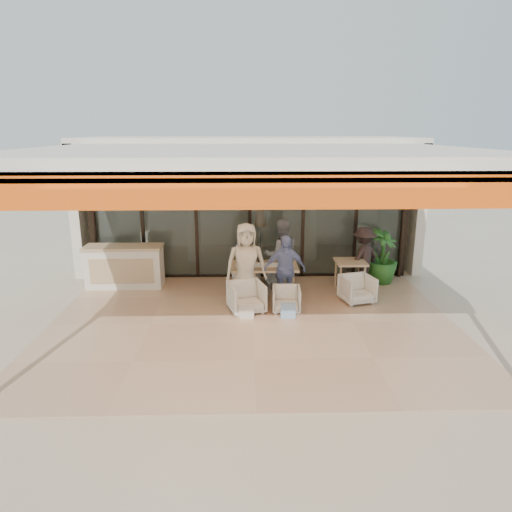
{
  "coord_description": "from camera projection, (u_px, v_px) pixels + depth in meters",
  "views": [
    {
      "loc": [
        -0.15,
        -8.34,
        3.7
      ],
      "look_at": [
        0.1,
        0.9,
        1.15
      ],
      "focal_mm": 32.0,
      "sensor_mm": 36.0,
      "label": 1
    }
  ],
  "objects": [
    {
      "name": "terrace_structure",
      "position": [
        252.0,
        157.0,
        7.91
      ],
      "size": [
        8.0,
        6.0,
        3.4
      ],
      "color": "silver",
      "rests_on": "ground"
    },
    {
      "name": "side_chair",
      "position": [
        357.0,
        288.0,
        10.09
      ],
      "size": [
        0.79,
        0.76,
        0.68
      ],
      "primitive_type": "imported",
      "rotation": [
        0.0,
        0.0,
        0.25
      ],
      "color": "silver",
      "rests_on": "ground"
    },
    {
      "name": "glass_storefront",
      "position": [
        250.0,
        217.0,
        11.49
      ],
      "size": [
        8.08,
        0.1,
        3.2
      ],
      "color": "#9EADA3",
      "rests_on": "ground"
    },
    {
      "name": "chair_near_left",
      "position": [
        246.0,
        296.0,
        9.54
      ],
      "size": [
        0.85,
        0.82,
        0.71
      ],
      "primitive_type": "imported",
      "rotation": [
        0.0,
        0.0,
        0.29
      ],
      "color": "silver",
      "rests_on": "ground"
    },
    {
      "name": "diner_navy",
      "position": [
        246.0,
        257.0,
        10.77
      ],
      "size": [
        0.7,
        0.58,
        1.63
      ],
      "primitive_type": "imported",
      "rotation": [
        0.0,
        0.0,
        3.51
      ],
      "color": "#181D35",
      "rests_on": "ground"
    },
    {
      "name": "chair_far_left",
      "position": [
        246.0,
        271.0,
        11.39
      ],
      "size": [
        0.71,
        0.68,
        0.61
      ],
      "primitive_type": "imported",
      "rotation": [
        0.0,
        0.0,
        3.38
      ],
      "color": "silver",
      "rests_on": "ground"
    },
    {
      "name": "dining_table",
      "position": [
        264.0,
        267.0,
        10.39
      ],
      "size": [
        1.5,
        0.9,
        0.93
      ],
      "color": "tan",
      "rests_on": "ground"
    },
    {
      "name": "diner_periwinkle",
      "position": [
        285.0,
        270.0,
        9.94
      ],
      "size": [
        0.93,
        0.44,
        1.54
      ],
      "primitive_type": "imported",
      "rotation": [
        0.0,
        0.0,
        0.07
      ],
      "color": "#7982C9",
      "rests_on": "ground"
    },
    {
      "name": "interior_block",
      "position": [
        249.0,
        182.0,
        13.56
      ],
      "size": [
        9.05,
        3.62,
        3.52
      ],
      "color": "silver",
      "rests_on": "ground"
    },
    {
      "name": "terrace_floor",
      "position": [
        252.0,
        324.0,
        9.03
      ],
      "size": [
        8.0,
        6.0,
        0.01
      ],
      "primitive_type": "cube",
      "color": "tan",
      "rests_on": "ground"
    },
    {
      "name": "diner_grey",
      "position": [
        281.0,
        255.0,
        10.78
      ],
      "size": [
        0.92,
        0.77,
        1.72
      ],
      "primitive_type": "imported",
      "rotation": [
        0.0,
        0.0,
        3.29
      ],
      "color": "slate",
      "rests_on": "ground"
    },
    {
      "name": "host_counter",
      "position": [
        125.0,
        266.0,
        11.02
      ],
      "size": [
        1.85,
        0.65,
        1.04
      ],
      "color": "silver",
      "rests_on": "ground"
    },
    {
      "name": "side_table",
      "position": [
        350.0,
        265.0,
        10.73
      ],
      "size": [
        0.7,
        0.7,
        0.74
      ],
      "color": "tan",
      "rests_on": "ground"
    },
    {
      "name": "potted_palm",
      "position": [
        382.0,
        256.0,
        11.3
      ],
      "size": [
        1.08,
        1.08,
        1.37
      ],
      "primitive_type": "imported",
      "rotation": [
        0.0,
        0.0,
        0.81
      ],
      "color": "#1E5919",
      "rests_on": "ground"
    },
    {
      "name": "ground",
      "position": [
        252.0,
        324.0,
        9.03
      ],
      "size": [
        70.0,
        70.0,
        0.0
      ],
      "primitive_type": "plane",
      "color": "#C6B293",
      "rests_on": "ground"
    },
    {
      "name": "tote_bag_blue",
      "position": [
        288.0,
        311.0,
        9.23
      ],
      "size": [
        0.3,
        0.1,
        0.34
      ],
      "primitive_type": "cube",
      "color": "#99BFD8",
      "rests_on": "ground"
    },
    {
      "name": "tote_bag_cream",
      "position": [
        247.0,
        312.0,
        9.21
      ],
      "size": [
        0.3,
        0.1,
        0.34
      ],
      "primitive_type": "cube",
      "color": "silver",
      "rests_on": "ground"
    },
    {
      "name": "standing_woman",
      "position": [
        363.0,
        257.0,
        11.02
      ],
      "size": [
        1.1,
        1.01,
        1.48
      ],
      "primitive_type": "imported",
      "rotation": [
        0.0,
        0.0,
        3.77
      ],
      "color": "black",
      "rests_on": "ground"
    },
    {
      "name": "chair_near_right",
      "position": [
        286.0,
        298.0,
        9.58
      ],
      "size": [
        0.6,
        0.57,
        0.59
      ],
      "primitive_type": "imported",
      "rotation": [
        0.0,
        0.0,
        -0.05
      ],
      "color": "silver",
      "rests_on": "ground"
    },
    {
      "name": "diner_cream",
      "position": [
        246.0,
        264.0,
        9.88
      ],
      "size": [
        0.94,
        0.66,
        1.81
      ],
      "primitive_type": "imported",
      "rotation": [
        0.0,
        0.0,
        0.1
      ],
      "color": "beige",
      "rests_on": "ground"
    },
    {
      "name": "chair_far_right",
      "position": [
        279.0,
        271.0,
        11.41
      ],
      "size": [
        0.65,
        0.61,
        0.6
      ],
      "primitive_type": "imported",
      "rotation": [
        0.0,
        0.0,
        3.03
      ],
      "color": "silver",
      "rests_on": "ground"
    }
  ]
}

